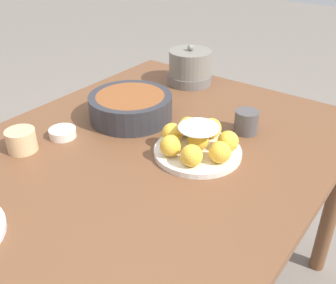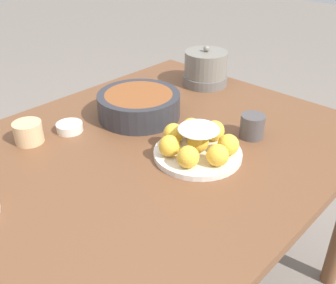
{
  "view_description": "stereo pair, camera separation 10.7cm",
  "coord_description": "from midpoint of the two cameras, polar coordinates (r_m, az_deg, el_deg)",
  "views": [
    {
      "loc": [
        -0.71,
        -0.63,
        1.3
      ],
      "look_at": [
        0.05,
        -0.07,
        0.75
      ],
      "focal_mm": 42.0,
      "sensor_mm": 36.0,
      "label": 1
    },
    {
      "loc": [
        -0.64,
        -0.71,
        1.3
      ],
      "look_at": [
        0.05,
        -0.07,
        0.75
      ],
      "focal_mm": 42.0,
      "sensor_mm": 36.0,
      "label": 2
    }
  ],
  "objects": [
    {
      "name": "dining_table",
      "position": [
        1.16,
        -6.78,
        -5.46
      ],
      "size": [
        1.32,
        0.97,
        0.71
      ],
      "color": "brown",
      "rests_on": "ground_plane"
    },
    {
      "name": "cake_plate",
      "position": [
        1.09,
        1.52,
        -0.2
      ],
      "size": [
        0.25,
        0.25,
        0.1
      ],
      "color": "silver",
      "rests_on": "dining_table"
    },
    {
      "name": "serving_bowl",
      "position": [
        1.3,
        -7.81,
        5.13
      ],
      "size": [
        0.27,
        0.27,
        0.08
      ],
      "color": "#2D2D33",
      "rests_on": "dining_table"
    },
    {
      "name": "sauce_bowl",
      "position": [
        1.24,
        -17.46,
        1.26
      ],
      "size": [
        0.08,
        0.08,
        0.03
      ],
      "color": "silver",
      "rests_on": "dining_table"
    },
    {
      "name": "cup_near",
      "position": [
        1.22,
        8.85,
        2.84
      ],
      "size": [
        0.07,
        0.07,
        0.07
      ],
      "color": "#4C4747",
      "rests_on": "dining_table"
    },
    {
      "name": "cup_far",
      "position": [
        1.21,
        -22.92,
        0.14
      ],
      "size": [
        0.08,
        0.08,
        0.06
      ],
      "color": "#DBB27F",
      "rests_on": "dining_table"
    },
    {
      "name": "warming_pot",
      "position": [
        1.56,
        1.22,
        10.73
      ],
      "size": [
        0.17,
        0.17,
        0.16
      ],
      "color": "#66605B",
      "rests_on": "dining_table"
    }
  ]
}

